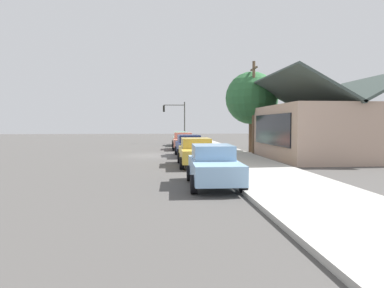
# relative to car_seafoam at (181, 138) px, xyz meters

# --- Properties ---
(ground_plane) EXTENTS (120.00, 120.00, 0.00)m
(ground_plane) POSITION_rel_car_seafoam_xyz_m (12.41, -2.90, -0.82)
(ground_plane) COLOR #4C4947
(sidewalk_curb) EXTENTS (60.00, 4.20, 0.16)m
(sidewalk_curb) POSITION_rel_car_seafoam_xyz_m (12.41, 2.70, -0.74)
(sidewalk_curb) COLOR #B2AFA8
(sidewalk_curb) RESTS_ON ground
(car_seafoam) EXTENTS (4.86, 2.17, 1.59)m
(car_seafoam) POSITION_rel_car_seafoam_xyz_m (0.00, 0.00, 0.00)
(car_seafoam) COLOR #9ED1BC
(car_seafoam) RESTS_ON ground
(car_coral) EXTENTS (4.38, 2.11, 1.59)m
(car_coral) POSITION_rel_car_seafoam_xyz_m (6.16, -0.17, -0.00)
(car_coral) COLOR #EA8C75
(car_coral) RESTS_ON ground
(car_navy) EXTENTS (4.52, 2.11, 1.59)m
(car_navy) POSITION_rel_car_seafoam_xyz_m (12.88, -0.10, -0.00)
(car_navy) COLOR navy
(car_navy) RESTS_ON ground
(car_mustard) EXTENTS (4.75, 2.11, 1.59)m
(car_mustard) POSITION_rel_car_seafoam_xyz_m (18.97, -0.17, 0.00)
(car_mustard) COLOR gold
(car_mustard) RESTS_ON ground
(car_skyblue) EXTENTS (4.41, 2.05, 1.59)m
(car_skyblue) POSITION_rel_car_seafoam_xyz_m (25.52, -0.15, -0.00)
(car_skyblue) COLOR #8CB7E0
(car_skyblue) RESTS_ON ground
(storefront_building) EXTENTS (9.68, 7.81, 5.83)m
(storefront_building) POSITION_rel_car_seafoam_xyz_m (15.73, 9.08, 1.18)
(storefront_building) COLOR tan
(storefront_building) RESTS_ON ground
(shade_tree) EXTENTS (4.48, 4.48, 6.89)m
(shade_tree) POSITION_rel_car_seafoam_xyz_m (9.65, 5.53, 3.81)
(shade_tree) COLOR brown
(shade_tree) RESTS_ON ground
(traffic_light_main) EXTENTS (0.37, 2.79, 5.20)m
(traffic_light_main) POSITION_rel_car_seafoam_xyz_m (-4.52, -0.36, 2.68)
(traffic_light_main) COLOR #383833
(traffic_light_main) RESTS_ON ground
(utility_pole_wooden) EXTENTS (1.80, 0.24, 7.50)m
(utility_pole_wooden) POSITION_rel_car_seafoam_xyz_m (11.16, 5.30, 3.11)
(utility_pole_wooden) COLOR brown
(utility_pole_wooden) RESTS_ON ground
(fire_hydrant_red) EXTENTS (0.22, 0.22, 0.71)m
(fire_hydrant_red) POSITION_rel_car_seafoam_xyz_m (22.54, 1.30, -0.32)
(fire_hydrant_red) COLOR red
(fire_hydrant_red) RESTS_ON sidewalk_curb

